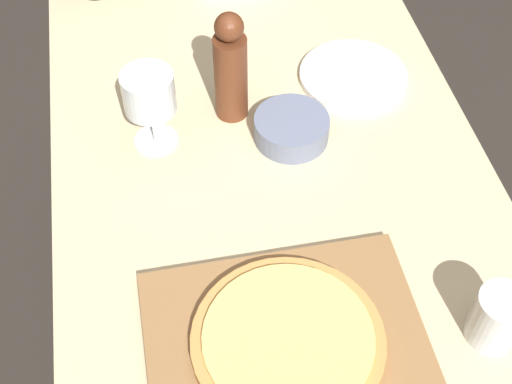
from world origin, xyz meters
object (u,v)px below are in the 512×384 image
Objects in this scene: pepper_mill at (231,69)px; small_bowl at (291,128)px; pizza at (288,341)px; wine_glass at (149,95)px.

pepper_mill reaches higher than small_bowl.
pizza is 1.25× the size of pepper_mill.
small_bowl is at bearing -42.32° from pepper_mill.
pepper_mill reaches higher than pizza.
wine_glass reaches higher than pizza.
pizza is at bearing -90.61° from pepper_mill.
pizza is 0.42m from small_bowl.
small_bowl is (0.24, -0.04, -0.09)m from wine_glass.
wine_glass is at bearing -161.84° from pepper_mill.
pepper_mill is 1.63× the size of small_bowl.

